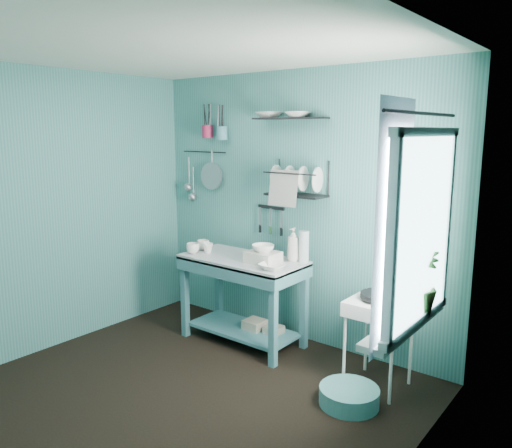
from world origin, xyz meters
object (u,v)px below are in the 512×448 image
Objects in this scene: mug_right at (203,245)px; frying_pan at (380,296)px; potted_plant at (417,282)px; soap_bottle at (293,244)px; utensil_cup_magenta at (208,132)px; mug_left at (193,248)px; mug_mid at (208,248)px; utensil_cup_teal at (222,133)px; dish_rack at (296,178)px; storage_tin_large at (255,331)px; colander at (211,176)px; storage_tin_small at (274,336)px; work_counter at (243,300)px; water_bottle at (304,247)px; floor_basin at (349,396)px; hotplate_stand at (378,344)px; wash_tub at (263,257)px.

frying_pan is at bearing -0.06° from mug_right.
soap_bottle is at bearing 153.43° from potted_plant.
frying_pan is at bearing -9.35° from utensil_cup_magenta.
mug_left is 0.41× the size of soap_bottle.
utensil_cup_teal is at bearing 112.33° from mug_mid.
utensil_cup_teal is (-0.93, 0.05, 0.39)m from dish_rack.
colander is at bearing 158.64° from storage_tin_large.
mug_left is at bearing -175.07° from frying_pan.
dish_rack is at bearing 18.39° from mug_right.
storage_tin_small is at bearing -117.08° from dish_rack.
utensil_cup_magenta reaches higher than storage_tin_small.
water_bottle reaches higher than work_counter.
dish_rack reaches higher than floor_basin.
mug_right reaches higher than storage_tin_large.
work_counter is 0.44m from storage_tin_small.
colander is (-2.08, 0.37, 0.76)m from frying_pan.
water_bottle reaches higher than hotplate_stand.
potted_plant is at bearing -11.11° from mug_mid.
hotplate_stand is 1.08m from storage_tin_small.
wash_tub is 0.77m from storage_tin_small.
storage_tin_large is 0.20m from storage_tin_small.
colander reaches higher than storage_tin_small.
storage_tin_large is at bearing -171.47° from storage_tin_small.
mug_left reaches higher than floor_basin.
frying_pan is 1.40m from storage_tin_large.
soap_bottle is 2.30× the size of utensil_cup_magenta.
soap_bottle is 0.69× the size of potted_plant.
water_bottle is 0.40× the size of hotplate_stand.
mug_right is at bearing -54.76° from utensil_cup_magenta.
work_counter is 0.79m from water_bottle.
dish_rack reaches higher than mug_mid.
utensil_cup_teal reaches higher than dish_rack.
colander is (0.02, 0.03, -0.45)m from utensil_cup_magenta.
wash_tub is at bearing -20.08° from utensil_cup_magenta.
hotplate_stand is 1.60× the size of floor_basin.
water_bottle is at bearing 142.98° from floor_basin.
storage_tin_small is (-0.22, -0.14, -0.85)m from water_bottle.
wash_tub is 1.38m from floor_basin.
frying_pan is at bearing 4.93° from mug_left.
mug_mid is 0.36× the size of colander.
mug_right is 0.28× the size of floor_basin.
utensil_cup_magenta is at bearing 170.65° from frying_pan.
wash_tub is (0.25, -0.02, 0.46)m from work_counter.
work_counter is 2.65× the size of potted_plant.
water_bottle is 1.45m from utensil_cup_teal.
wash_tub is at bearing -8.10° from work_counter.
mug_right is at bearing 153.43° from mug_mid.
hotplate_stand is 1.27× the size of dish_rack.
dish_rack is 1.69m from potted_plant.
utensil_cup_magenta reaches higher than dish_rack.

